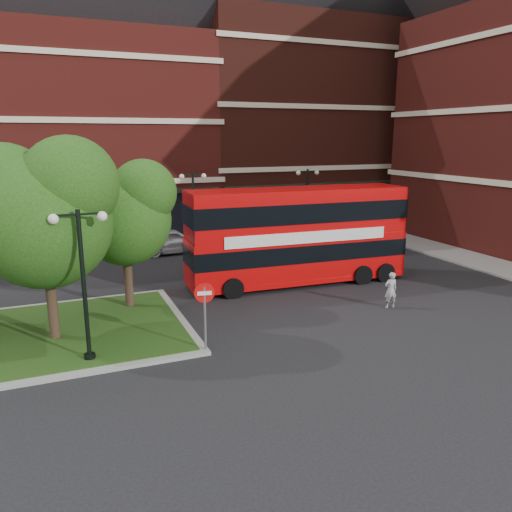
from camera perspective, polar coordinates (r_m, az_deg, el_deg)
name	(u,v)px	position (r m, az deg, el deg)	size (l,w,h in m)	color
ground	(250,339)	(18.31, -0.74, -9.46)	(120.00, 120.00, 0.00)	black
pavement_far	(157,247)	(33.52, -11.21, 1.05)	(44.00, 3.00, 0.12)	slate
terrace_far_left	(18,138)	(39.71, -25.58, 12.02)	(26.00, 12.00, 14.00)	maroon
terrace_far_right	(297,126)	(44.53, 4.76, 14.57)	(18.00, 12.00, 16.00)	#471911
traffic_island	(10,340)	(20.05, -26.26, -8.63)	(12.60, 7.60, 0.15)	gray
tree_island_west	(40,208)	(18.40, -23.51, 5.05)	(5.40, 4.71, 7.21)	#2D2116
tree_island_east	(122,210)	(21.10, -15.08, 5.14)	(4.46, 3.90, 6.29)	#2D2116
lamp_island	(83,279)	(16.47, -19.14, -2.46)	(1.72, 0.36, 5.00)	black
lamp_far_left	(194,207)	(31.57, -7.14, 5.55)	(1.72, 0.36, 5.00)	black
lamp_far_right	(307,201)	(34.52, 5.84, 6.26)	(1.72, 0.36, 5.00)	black
bus	(297,230)	(24.44, 4.75, 3.03)	(10.96, 3.01, 4.14)	#BB0708
woman	(391,290)	(22.01, 15.14, -3.77)	(0.57, 0.38, 1.57)	#969799
car_silver	(172,241)	(31.56, -9.59, 1.71)	(1.86, 4.63, 1.58)	silver
car_white	(264,236)	(33.51, 0.89, 2.31)	(1.34, 3.84, 1.26)	silver
no_entry_sign	(205,303)	(16.70, -5.89, -5.41)	(0.68, 0.17, 2.46)	slate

